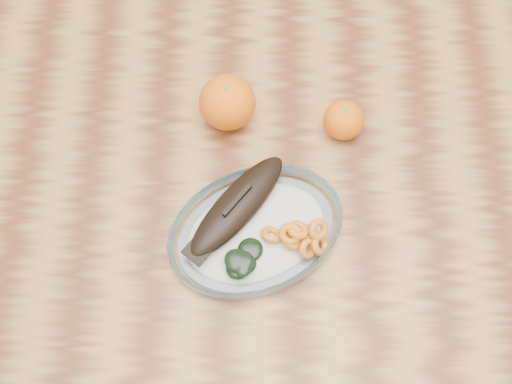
# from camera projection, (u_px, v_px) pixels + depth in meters

# --- Properties ---
(ground) EXTENTS (3.00, 3.00, 0.00)m
(ground) POSITION_uv_depth(u_px,v_px,m) (277.00, 303.00, 1.68)
(ground) COLOR slate
(ground) RESTS_ON ground
(dining_table) EXTENTS (1.20, 0.80, 0.75)m
(dining_table) POSITION_uv_depth(u_px,v_px,m) (289.00, 210.00, 1.08)
(dining_table) COLOR #572A14
(dining_table) RESTS_ON ground
(plated_meal) EXTENTS (0.63, 0.63, 0.07)m
(plated_meal) POSITION_uv_depth(u_px,v_px,m) (255.00, 229.00, 0.94)
(plated_meal) COLOR white
(plated_meal) RESTS_ON dining_table
(orange_left) EXTENTS (0.09, 0.09, 0.09)m
(orange_left) POSITION_uv_depth(u_px,v_px,m) (227.00, 103.00, 1.00)
(orange_left) COLOR #F35104
(orange_left) RESTS_ON dining_table
(orange_right) EXTENTS (0.06, 0.06, 0.06)m
(orange_right) POSITION_uv_depth(u_px,v_px,m) (343.00, 120.00, 1.00)
(orange_right) COLOR #F35104
(orange_right) RESTS_ON dining_table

